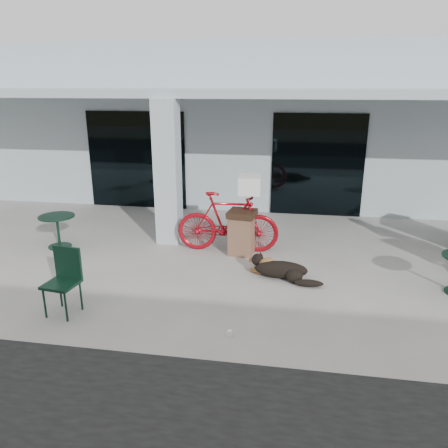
% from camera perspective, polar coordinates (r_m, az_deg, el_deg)
% --- Properties ---
extents(ground, '(80.00, 80.00, 0.00)m').
position_cam_1_polar(ground, '(7.63, -0.90, -8.67)').
color(ground, '#A6A39D').
rests_on(ground, ground).
extents(building, '(22.00, 7.00, 4.50)m').
position_cam_1_polar(building, '(15.31, 4.90, 13.43)').
color(building, '#ACBAC2').
rests_on(building, ground).
extents(storefront_glass_left, '(2.80, 0.06, 2.70)m').
position_cam_1_polar(storefront_glass_left, '(12.68, -11.31, 8.15)').
color(storefront_glass_left, black).
rests_on(storefront_glass_left, ground).
extents(storefront_glass_right, '(2.40, 0.06, 2.70)m').
position_cam_1_polar(storefront_glass_right, '(11.89, 12.10, 7.48)').
color(storefront_glass_right, black).
rests_on(storefront_glass_right, ground).
extents(column, '(0.50, 0.50, 3.12)m').
position_cam_1_polar(column, '(9.60, -7.36, 6.60)').
color(column, '#ACBAC2').
rests_on(column, ground).
extents(overhang, '(22.00, 2.80, 0.18)m').
position_cam_1_polar(overhang, '(10.39, 2.71, 16.73)').
color(overhang, '#ACBAC2').
rests_on(overhang, column).
extents(bicycle, '(2.17, 0.72, 1.28)m').
position_cam_1_polar(bicycle, '(9.15, 0.49, 0.25)').
color(bicycle, '#A90D19').
rests_on(bicycle, ground).
extents(laundry_basket, '(0.47, 0.62, 0.35)m').
position_cam_1_polar(laundry_basket, '(8.90, 3.40, 5.19)').
color(laundry_basket, white).
rests_on(laundry_basket, bicycle).
extents(dog, '(1.16, 0.79, 0.37)m').
position_cam_1_polar(dog, '(8.09, 7.49, -5.80)').
color(dog, black).
rests_on(dog, ground).
extents(cup_near_dog, '(0.08, 0.08, 0.09)m').
position_cam_1_polar(cup_near_dog, '(6.35, 0.74, -14.11)').
color(cup_near_dog, white).
rests_on(cup_near_dog, ground).
extents(cafe_table_near, '(0.86, 0.86, 0.71)m').
position_cam_1_polar(cafe_table_near, '(10.12, -20.83, -0.92)').
color(cafe_table_near, '#102F21').
rests_on(cafe_table_near, ground).
extents(cafe_chair_near, '(0.53, 0.57, 1.03)m').
position_cam_1_polar(cafe_chair_near, '(7.14, -20.51, -7.25)').
color(cafe_chair_near, '#102F21').
rests_on(cafe_chair_near, ground).
extents(trash_receptacle, '(0.61, 0.61, 0.93)m').
position_cam_1_polar(trash_receptacle, '(9.07, 2.36, -1.09)').
color(trash_receptacle, brown).
rests_on(trash_receptacle, ground).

